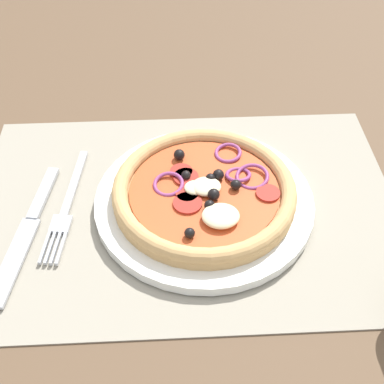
# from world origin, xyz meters

# --- Properties ---
(ground_plane) EXTENTS (1.90, 1.40, 0.02)m
(ground_plane) POSITION_xyz_m (0.00, 0.00, -0.01)
(ground_plane) COLOR brown
(placemat) EXTENTS (0.49, 0.34, 0.00)m
(placemat) POSITION_xyz_m (0.00, 0.00, 0.00)
(placemat) COLOR gray
(placemat) RESTS_ON ground_plane
(plate) EXTENTS (0.25, 0.25, 0.01)m
(plate) POSITION_xyz_m (-0.02, -0.00, 0.01)
(plate) COLOR silver
(plate) RESTS_ON placemat
(pizza) EXTENTS (0.21, 0.21, 0.03)m
(pizza) POSITION_xyz_m (-0.02, -0.00, 0.03)
(pizza) COLOR tan
(pizza) RESTS_ON plate
(fork) EXTENTS (0.04, 0.18, 0.00)m
(fork) POSITION_xyz_m (0.14, 0.00, 0.01)
(fork) COLOR #B2B5BA
(fork) RESTS_ON placemat
(knife) EXTENTS (0.05, 0.20, 0.01)m
(knife) POSITION_xyz_m (0.18, 0.03, 0.01)
(knife) COLOR #B2B5BA
(knife) RESTS_ON placemat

